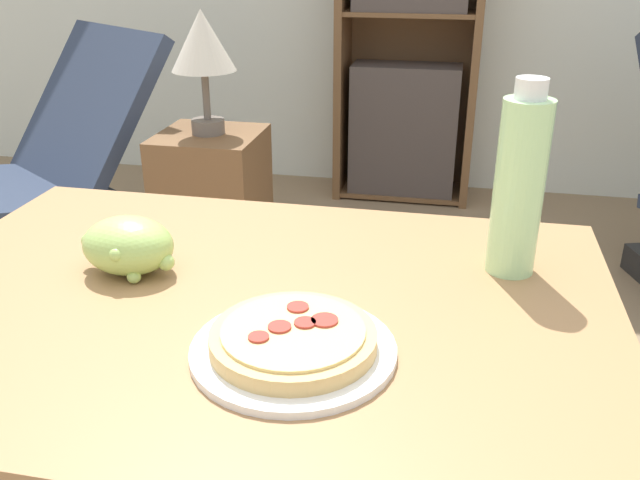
% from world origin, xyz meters
% --- Properties ---
extents(dining_table, '(1.01, 0.72, 0.73)m').
position_xyz_m(dining_table, '(-0.01, -0.01, 0.61)').
color(dining_table, '#A37549').
rests_on(dining_table, ground_plane).
extents(pizza_on_plate, '(0.24, 0.24, 0.04)m').
position_xyz_m(pizza_on_plate, '(0.09, -0.13, 0.74)').
color(pizza_on_plate, white).
rests_on(pizza_on_plate, dining_table).
extents(grape_bunch, '(0.15, 0.11, 0.08)m').
position_xyz_m(grape_bunch, '(-0.20, 0.03, 0.77)').
color(grape_bunch, '#A8CC66').
rests_on(grape_bunch, dining_table).
extents(drink_bottle, '(0.07, 0.07, 0.28)m').
position_xyz_m(drink_bottle, '(0.35, 0.15, 0.86)').
color(drink_bottle, '#B7EAA3').
rests_on(drink_bottle, dining_table).
extents(lounge_chair_near, '(0.90, 0.98, 0.88)m').
position_xyz_m(lounge_chair_near, '(-1.17, 1.32, 0.29)').
color(lounge_chair_near, black).
rests_on(lounge_chair_near, ground_plane).
extents(bookshelf, '(0.65, 0.32, 1.74)m').
position_xyz_m(bookshelf, '(0.01, 2.44, 0.79)').
color(bookshelf, brown).
rests_on(bookshelf, ground_plane).
extents(side_table, '(0.34, 0.34, 0.58)m').
position_xyz_m(side_table, '(-0.56, 1.32, 0.29)').
color(side_table, brown).
rests_on(side_table, ground_plane).
extents(table_lamp, '(0.21, 0.21, 0.40)m').
position_xyz_m(table_lamp, '(-0.56, 1.32, 0.86)').
color(table_lamp, '#665B51').
rests_on(table_lamp, side_table).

